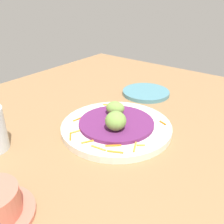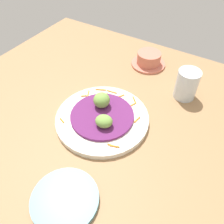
{
  "view_description": "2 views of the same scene",
  "coord_description": "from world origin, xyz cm",
  "px_view_note": "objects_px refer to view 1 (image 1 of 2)",
  "views": [
    {
      "loc": [
        50.68,
        33.51,
        35.58
      ],
      "look_at": [
        4.19,
        -2.12,
        6.19
      ],
      "focal_mm": 41.01,
      "sensor_mm": 36.0,
      "label": 1
    },
    {
      "loc": [
        -33.64,
        -27.13,
        54.94
      ],
      "look_at": [
        7.13,
        -2.23,
        5.12
      ],
      "focal_mm": 37.35,
      "sensor_mm": 36.0,
      "label": 2
    }
  ],
  "objects_px": {
    "main_plate": "(115,127)",
    "guac_scoop_center": "(116,121)",
    "side_plate_small": "(146,93)",
    "guac_scoop_left": "(115,108)"
  },
  "relations": [
    {
      "from": "main_plate",
      "to": "guac_scoop_center",
      "type": "distance_m",
      "value": 0.06
    },
    {
      "from": "main_plate",
      "to": "side_plate_small",
      "type": "height_order",
      "value": "main_plate"
    },
    {
      "from": "side_plate_small",
      "to": "main_plate",
      "type": "bearing_deg",
      "value": 13.26
    },
    {
      "from": "guac_scoop_center",
      "to": "side_plate_small",
      "type": "height_order",
      "value": "guac_scoop_center"
    },
    {
      "from": "main_plate",
      "to": "guac_scoop_center",
      "type": "xyz_separation_m",
      "value": [
        0.03,
        0.02,
        0.04
      ]
    },
    {
      "from": "guac_scoop_left",
      "to": "side_plate_small",
      "type": "height_order",
      "value": "guac_scoop_left"
    },
    {
      "from": "guac_scoop_left",
      "to": "main_plate",
      "type": "bearing_deg",
      "value": 37.63
    },
    {
      "from": "guac_scoop_center",
      "to": "side_plate_small",
      "type": "bearing_deg",
      "value": -163.54
    },
    {
      "from": "main_plate",
      "to": "guac_scoop_left",
      "type": "relative_size",
      "value": 5.65
    },
    {
      "from": "guac_scoop_center",
      "to": "side_plate_small",
      "type": "relative_size",
      "value": 0.32
    }
  ]
}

